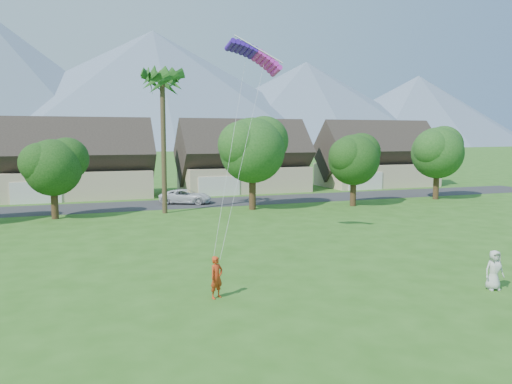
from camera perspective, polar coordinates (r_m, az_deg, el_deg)
name	(u,v)px	position (r m, az deg, el deg)	size (l,w,h in m)	color
ground	(348,327)	(18.88, 10.50, -14.88)	(500.00, 500.00, 0.00)	#2D6019
street	(176,204)	(50.45, -9.11, -1.36)	(90.00, 7.00, 0.01)	#2D2D30
kite_flyer	(217,277)	(21.36, -4.54, -9.69)	(0.66, 0.43, 1.80)	#BC3715
watcher	(494,270)	(24.77, 25.57, -8.05)	(0.87, 0.57, 1.79)	beige
parked_car	(186,196)	(50.53, -8.03, -0.51)	(2.38, 5.17, 1.44)	silver
mountain_ridge	(116,92)	(276.75, -15.66, 10.90)	(540.00, 240.00, 70.00)	slate
houses_row	(166,164)	(59.03, -10.27, 3.11)	(72.75, 8.19, 8.86)	beige
tree_row	(175,158)	(43.83, -9.26, 3.88)	(62.27, 6.67, 8.45)	#47301C
fan_palm	(162,77)	(44.50, -10.68, 12.80)	(3.00, 3.00, 13.80)	#4C3D26
parafoil_kite	(255,54)	(30.61, -0.11, 15.49)	(3.46, 1.07, 0.50)	#4017AD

